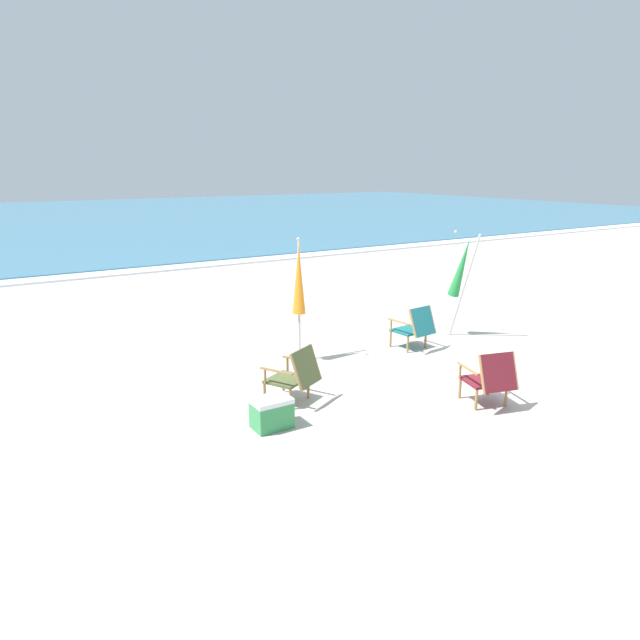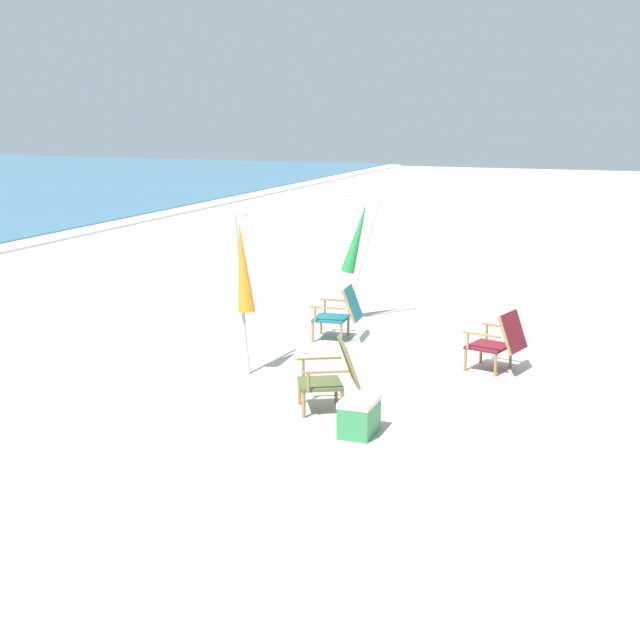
# 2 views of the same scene
# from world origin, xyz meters

# --- Properties ---
(ground_plane) EXTENTS (80.00, 80.00, 0.00)m
(ground_plane) POSITION_xyz_m (0.00, 0.00, 0.00)
(ground_plane) COLOR #B2AAA0
(beach_chair_far_center) EXTENTS (0.65, 0.74, 0.81)m
(beach_chair_far_center) POSITION_xyz_m (0.44, 1.31, 0.43)
(beach_chair_far_center) COLOR #196066
(beach_chair_far_center) RESTS_ON ground
(beach_chair_front_left) EXTENTS (0.82, 0.86, 0.82)m
(beach_chair_front_left) POSITION_xyz_m (-2.58, 0.33, 0.43)
(beach_chair_front_left) COLOR #515B33
(beach_chair_front_left) RESTS_ON ground
(beach_chair_front_right) EXTENTS (0.73, 0.81, 0.81)m
(beach_chair_front_right) POSITION_xyz_m (-0.37, -1.19, 0.43)
(beach_chair_front_right) COLOR maroon
(beach_chair_front_right) RESTS_ON ground
(umbrella_furled_green) EXTENTS (0.30, 0.65, 2.06)m
(umbrella_furled_green) POSITION_xyz_m (1.69, 1.48, 1.35)
(umbrella_furled_green) COLOR #B7B2A8
(umbrella_furled_green) RESTS_ON ground
(umbrella_furled_orange) EXTENTS (0.37, 0.42, 2.12)m
(umbrella_furled_orange) POSITION_xyz_m (-1.61, 1.92, 1.38)
(umbrella_furled_orange) COLOR #B7B2A8
(umbrella_furled_orange) RESTS_ON ground
(cooler_box) EXTENTS (0.49, 0.35, 0.40)m
(cooler_box) POSITION_xyz_m (-3.23, -0.20, 0.20)
(cooler_box) COLOR #338C4C
(cooler_box) RESTS_ON ground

